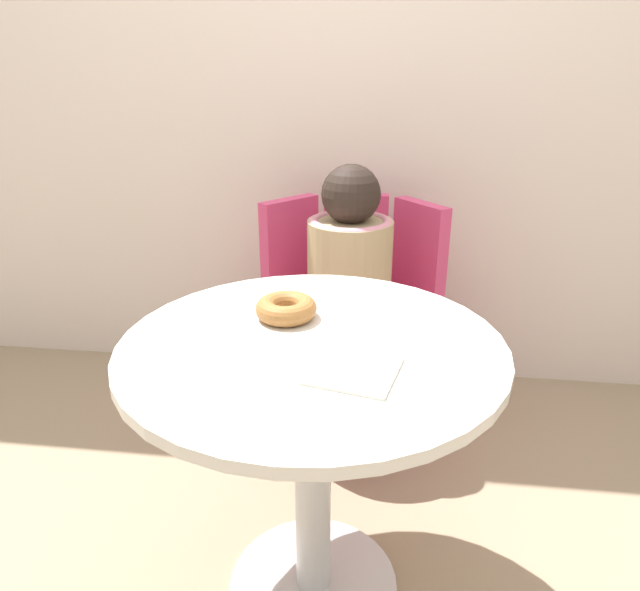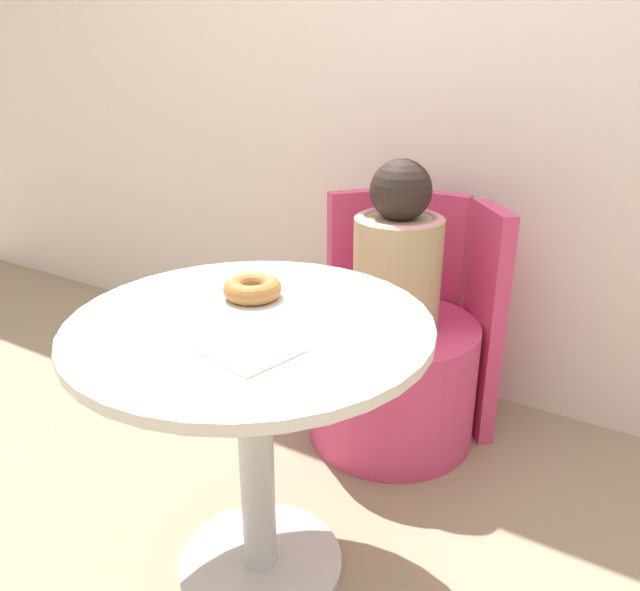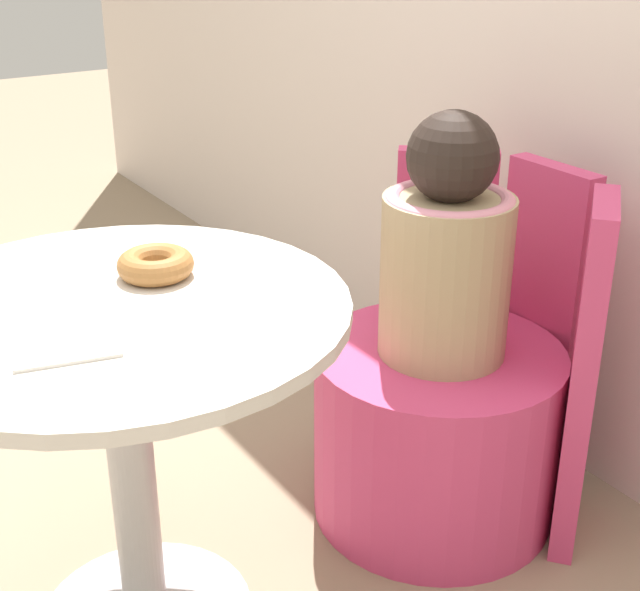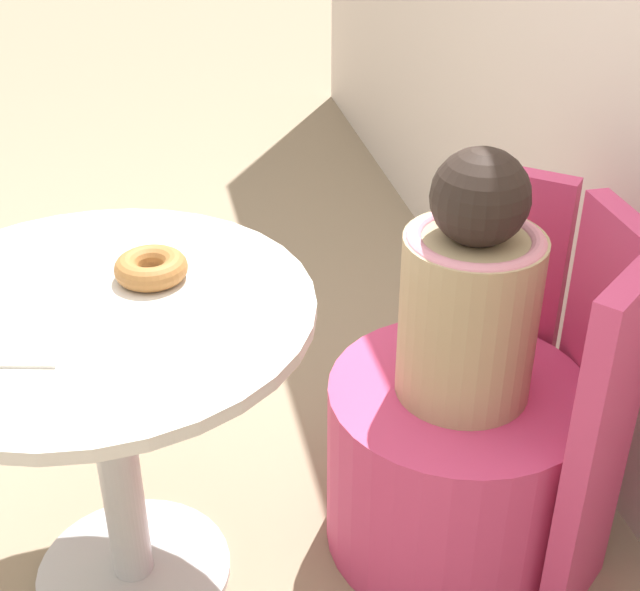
{
  "view_description": "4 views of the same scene",
  "coord_description": "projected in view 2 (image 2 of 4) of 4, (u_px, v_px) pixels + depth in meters",
  "views": [
    {
      "loc": [
        0.16,
        -1.04,
        1.2
      ],
      "look_at": [
        -0.01,
        0.39,
        0.62
      ],
      "focal_mm": 32.0,
      "sensor_mm": 36.0,
      "label": 1
    },
    {
      "loc": [
        0.78,
        -0.96,
        1.22
      ],
      "look_at": [
        0.0,
        0.3,
        0.62
      ],
      "focal_mm": 35.0,
      "sensor_mm": 36.0,
      "label": 2
    },
    {
      "loc": [
        1.33,
        -0.45,
        1.29
      ],
      "look_at": [
        0.03,
        0.39,
        0.6
      ],
      "focal_mm": 50.0,
      "sensor_mm": 36.0,
      "label": 3
    },
    {
      "loc": [
        1.41,
        0.1,
        1.5
      ],
      "look_at": [
        0.05,
        0.39,
        0.66
      ],
      "focal_mm": 50.0,
      "sensor_mm": 36.0,
      "label": 4
    }
  ],
  "objects": [
    {
      "name": "ground_plane",
      "position": [
        257.0,
        558.0,
        1.6
      ],
      "size": [
        12.0,
        12.0,
        0.0
      ],
      "primitive_type": "plane",
      "color": "gray"
    },
    {
      "name": "back_wall",
      "position": [
        450.0,
        53.0,
        2.04
      ],
      "size": [
        6.0,
        0.06,
        2.4
      ],
      "color": "silver",
      "rests_on": "ground_plane"
    },
    {
      "name": "round_table",
      "position": [
        253.0,
        387.0,
        1.39
      ],
      "size": [
        0.79,
        0.79,
        0.68
      ],
      "color": "silver",
      "rests_on": "ground_plane"
    },
    {
      "name": "tub_chair",
      "position": [
        392.0,
        380.0,
        2.04
      ],
      "size": [
        0.54,
        0.54,
        0.41
      ],
      "color": "#D13D70",
      "rests_on": "ground_plane"
    },
    {
      "name": "booth_backrest",
      "position": [
        422.0,
        306.0,
        2.15
      ],
      "size": [
        0.64,
        0.24,
        0.77
      ],
      "color": "#D13D70",
      "rests_on": "ground_plane"
    },
    {
      "name": "child_figure",
      "position": [
        398.0,
        255.0,
        1.88
      ],
      "size": [
        0.27,
        0.27,
        0.52
      ],
      "color": "tan",
      "rests_on": "tub_chair"
    },
    {
      "name": "donut",
      "position": [
        252.0,
        289.0,
        1.44
      ],
      "size": [
        0.14,
        0.14,
        0.05
      ],
      "color": "#9E6633",
      "rests_on": "round_table"
    },
    {
      "name": "paper_napkin",
      "position": [
        252.0,
        350.0,
        1.19
      ],
      "size": [
        0.18,
        0.18,
        0.01
      ],
      "color": "silver",
      "rests_on": "round_table"
    }
  ]
}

